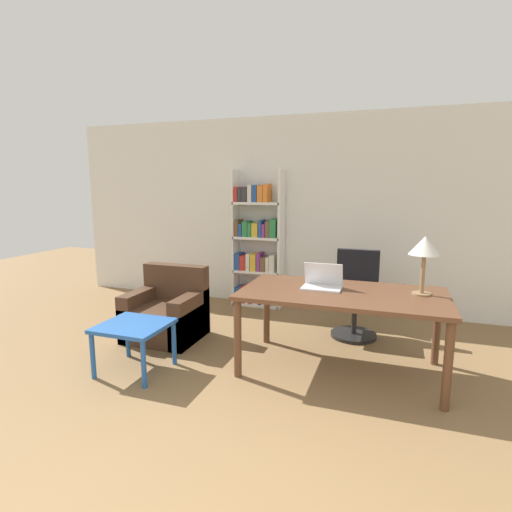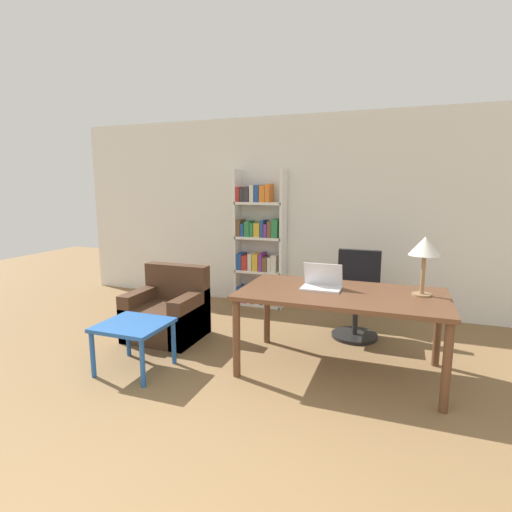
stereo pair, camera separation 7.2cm
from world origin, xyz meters
The scene contains 8 objects.
wall_back centered at (0.00, 4.53, 1.35)m, with size 8.00×0.06×2.70m.
desk centered at (0.47, 2.59, 0.69)m, with size 1.86×0.99×0.77m.
laptop centered at (0.27, 2.65, 0.82)m, with size 0.37×0.24×0.24m.
table_lamp centered at (1.15, 2.72, 1.19)m, with size 0.27×0.27×0.53m.
office_chair centered at (0.51, 3.58, 0.46)m, with size 0.52×0.52×0.99m.
side_table_blue centered at (-1.36, 1.93, 0.40)m, with size 0.61×0.57×0.47m.
armchair centered at (-1.54, 2.79, 0.28)m, with size 0.80×0.70×0.81m.
bookshelf centered at (-0.98, 4.34, 0.88)m, with size 0.73×0.28×1.97m.
Camera 1 is at (0.88, -1.05, 1.72)m, focal length 28.00 mm.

